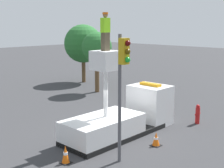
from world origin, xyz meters
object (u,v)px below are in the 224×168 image
object	(u,v)px
worker	(105,32)
traffic_cone_rear	(66,155)
bucket_truck	(123,117)
tree_right_bg	(83,44)
traffic_light_pole	(122,74)
tree_left_bg	(97,48)
traffic_cone_curbside	(156,139)
fire_hydrant	(198,114)

from	to	relation	value
worker	traffic_cone_rear	size ratio (longest dim) A/B	2.32
bucket_truck	tree_right_bg	xyz separation A→B (m)	(8.13, 12.41, 2.83)
bucket_truck	worker	world-z (taller)	worker
tree_right_bg	traffic_light_pole	bearing A→B (deg)	-126.26
tree_left_bg	tree_right_bg	world-z (taller)	tree_right_bg
bucket_truck	traffic_cone_curbside	bearing A→B (deg)	-96.04
worker	traffic_cone_rear	world-z (taller)	worker
fire_hydrant	tree_right_bg	world-z (taller)	tree_right_bg
traffic_cone_curbside	tree_right_bg	bearing A→B (deg)	60.28
traffic_cone_rear	tree_left_bg	xyz separation A→B (m)	(10.25, 8.91, 3.33)
tree_right_bg	tree_left_bg	bearing A→B (deg)	-117.49
fire_hydrant	traffic_cone_rear	world-z (taller)	fire_hydrant
fire_hydrant	traffic_cone_rear	size ratio (longest dim) A/B	1.48
bucket_truck	tree_right_bg	bearing A→B (deg)	56.78
fire_hydrant	tree_right_bg	bearing A→B (deg)	74.33
traffic_cone_curbside	traffic_cone_rear	bearing A→B (deg)	158.86
tree_left_bg	tree_right_bg	bearing A→B (deg)	62.51
traffic_cone_rear	bucket_truck	bearing A→B (deg)	8.90
bucket_truck	traffic_light_pole	xyz separation A→B (m)	(-2.64, -2.28, 2.79)
traffic_light_pole	fire_hydrant	size ratio (longest dim) A/B	4.67
worker	fire_hydrant	distance (m)	7.41
worker	tree_left_bg	size ratio (longest dim) A/B	0.35
traffic_cone_rear	traffic_cone_curbside	world-z (taller)	traffic_cone_rear
tree_right_bg	bucket_truck	bearing A→B (deg)	-123.22
bucket_truck	traffic_light_pole	world-z (taller)	traffic_light_pole
worker	fire_hydrant	world-z (taller)	worker
worker	tree_right_bg	distance (m)	15.65
traffic_light_pole	traffic_cone_rear	xyz separation A→B (m)	(-1.65, 1.60, -3.33)
traffic_cone_curbside	tree_right_bg	size ratio (longest dim) A/B	0.12
worker	traffic_cone_curbside	distance (m)	5.51
bucket_truck	tree_left_bg	size ratio (longest dim) A/B	1.33
worker	traffic_light_pole	bearing A→B (deg)	-120.62
fire_hydrant	traffic_cone_rear	distance (m)	8.48
fire_hydrant	traffic_cone_curbside	xyz separation A→B (m)	(-4.32, -0.25, -0.24)
traffic_cone_rear	fire_hydrant	bearing A→B (deg)	-8.94
bucket_truck	tree_right_bg	distance (m)	15.10
traffic_cone_curbside	fire_hydrant	bearing A→B (deg)	3.30
fire_hydrant	traffic_cone_curbside	distance (m)	4.34
traffic_light_pole	traffic_cone_rear	bearing A→B (deg)	135.71
worker	traffic_cone_curbside	size ratio (longest dim) A/B	2.67
worker	traffic_cone_rear	distance (m)	5.76
tree_left_bg	traffic_cone_curbside	bearing A→B (deg)	-120.59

